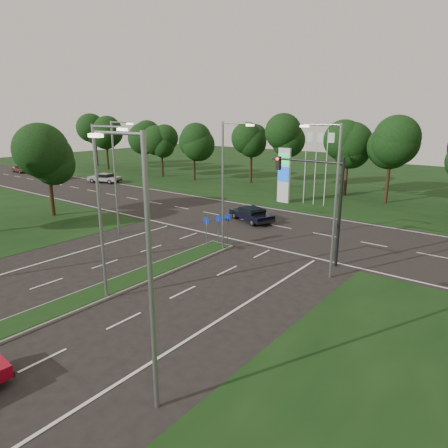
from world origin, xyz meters
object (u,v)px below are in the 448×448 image
Objects in this scene: far_car_a at (105,178)px; far_car_c at (48,170)px; navy_sedan at (252,214)px; far_car_d at (22,169)px; far_car_b at (62,175)px.

far_car_a is 14.74m from far_car_c.
navy_sedan is 1.17× the size of far_car_d.
far_car_c is at bearing 105.71° from navy_sedan.
navy_sedan is 49.29m from far_car_d.
navy_sedan is 1.25× the size of far_car_b.
far_car_d is (-5.48, -1.76, -0.06)m from far_car_c.
navy_sedan is 29.43m from far_car_a.
far_car_b is at bearing -93.26° from far_car_c.
far_car_c reaches higher than far_car_d.
far_car_a is 8.73m from far_car_b.
far_car_b is at bearing 81.98° from far_car_a.
far_car_a is 1.03× the size of far_car_c.
navy_sedan is 37.72m from far_car_b.
far_car_b is (-8.57, -1.67, -0.13)m from far_car_a.
far_car_a is (-29.00, 5.03, 0.02)m from navy_sedan.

